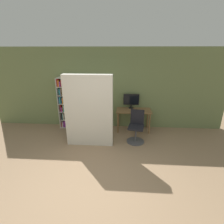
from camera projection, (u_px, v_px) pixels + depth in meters
name	position (u px, v px, depth m)	size (l,w,h in m)	color
ground_plane	(89.00, 194.00, 3.34)	(16.00, 16.00, 0.00)	#937556
wall_back	(106.00, 89.00, 5.92)	(8.00, 0.06, 2.70)	#6B7A4C
desk	(134.00, 113.00, 5.80)	(1.14, 0.60, 0.73)	brown
monitor	(131.00, 100.00, 5.85)	(0.52, 0.18, 0.49)	black
office_chair	(136.00, 129.00, 5.16)	(0.52, 0.52, 0.95)	#4C4C51
bookshelf	(68.00, 102.00, 6.00)	(0.82, 0.35, 1.75)	beige
mattress_near	(89.00, 111.00, 4.77)	(1.31, 0.24, 2.02)	beige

